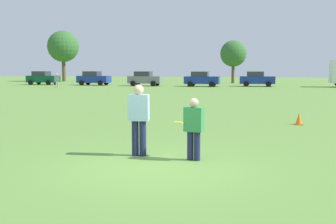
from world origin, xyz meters
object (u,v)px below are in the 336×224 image
object	(u,v)px
player_thrower	(139,116)
frisbee	(179,123)
player_defender	(194,126)
bystander_far_jogger	(57,80)
parked_car_near_right	(257,79)
parked_car_near_left	(43,78)
parked_car_mid_right	(202,79)
parked_car_mid_left	(94,78)
traffic_cone	(299,119)
parked_car_center	(145,79)

from	to	relation	value
player_thrower	frisbee	world-z (taller)	player_thrower
player_defender	bystander_far_jogger	distance (m)	38.40
parked_car_near_right	bystander_far_jogger	world-z (taller)	parked_car_near_right
bystander_far_jogger	parked_car_near_left	bearing A→B (deg)	130.79
player_thrower	parked_car_mid_right	world-z (taller)	parked_car_mid_right
player_thrower	parked_car_near_right	xyz separation A→B (m)	(1.88, 40.41, -0.07)
parked_car_mid_right	bystander_far_jogger	bearing A→B (deg)	-155.83
bystander_far_jogger	player_defender	bearing A→B (deg)	-55.74
player_thrower	parked_car_mid_right	size ratio (longest dim) A/B	0.42
parked_car_near_left	parked_car_mid_left	world-z (taller)	same
parked_car_mid_left	parked_car_near_left	bearing A→B (deg)	-178.66
parked_car_near_left	parked_car_mid_right	xyz separation A→B (m)	(21.72, -0.17, 0.00)
player_thrower	traffic_cone	xyz separation A→B (m)	(4.29, 6.74, -0.77)
frisbee	parked_car_near_right	bearing A→B (deg)	88.75
parked_car_near_left	bystander_far_jogger	world-z (taller)	parked_car_near_left
parked_car_center	bystander_far_jogger	distance (m)	10.87
traffic_cone	parked_car_near_left	world-z (taller)	parked_car_near_left
parked_car_mid_right	parked_car_near_right	size ratio (longest dim) A/B	1.00
frisbee	bystander_far_jogger	world-z (taller)	bystander_far_jogger
traffic_cone	parked_car_near_left	xyz separation A→B (m)	(-30.67, 32.00, 0.69)
player_defender	traffic_cone	world-z (taller)	player_defender
parked_car_near_right	player_defender	bearing A→B (deg)	-90.68
parked_car_near_right	frisbee	bearing A→B (deg)	-91.25
frisbee	parked_car_near_right	distance (m)	40.30
parked_car_mid_right	parked_car_near_right	bearing A→B (deg)	15.71
frisbee	parked_car_near_right	world-z (taller)	parked_car_near_right
parked_car_mid_right	parked_car_mid_left	bearing A→B (deg)	178.66
player_defender	frisbee	xyz separation A→B (m)	(-0.40, 0.26, 0.03)
player_thrower	player_defender	world-z (taller)	player_thrower
player_defender	parked_car_near_right	distance (m)	40.56
parked_car_near_left	parked_car_mid_right	size ratio (longest dim) A/B	1.00
parked_car_mid_left	parked_car_mid_right	size ratio (longest dim) A/B	1.00
bystander_far_jogger	frisbee	bearing A→B (deg)	-56.02
player_defender	parked_car_center	world-z (taller)	parked_car_center
parked_car_mid_right	parked_car_center	bearing A→B (deg)	179.86
parked_car_mid_right	player_defender	bearing A→B (deg)	-81.10
parked_car_center	parked_car_mid_right	size ratio (longest dim) A/B	1.00
frisbee	player_thrower	bearing A→B (deg)	-173.28
traffic_cone	parked_car_center	world-z (taller)	parked_car_center
player_thrower	parked_car_mid_left	xyz separation A→B (m)	(-19.04, 38.91, -0.07)
parked_car_mid_left	bystander_far_jogger	bearing A→B (deg)	-99.11
frisbee	parked_car_mid_right	distance (m)	38.87
frisbee	parked_car_mid_right	world-z (taller)	parked_car_mid_right
parked_car_center	bystander_far_jogger	xyz separation A→B (m)	(-8.32, -7.00, -0.02)
frisbee	parked_car_mid_left	size ratio (longest dim) A/B	0.06
player_thrower	bystander_far_jogger	bearing A→B (deg)	122.61
bystander_far_jogger	parked_car_mid_left	bearing A→B (deg)	80.89
parked_car_center	parked_car_mid_right	world-z (taller)	same
traffic_cone	bystander_far_jogger	distance (m)	34.91
player_defender	parked_car_mid_left	xyz separation A→B (m)	(-20.44, 39.05, 0.10)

